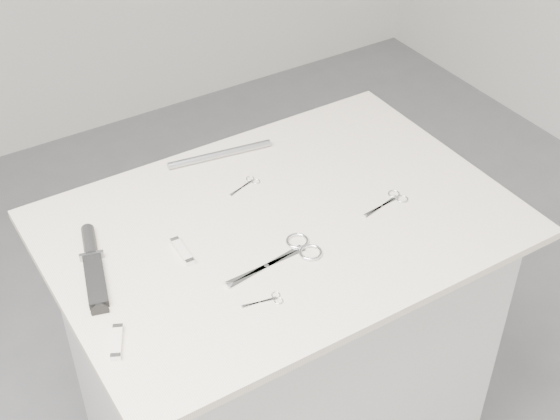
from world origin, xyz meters
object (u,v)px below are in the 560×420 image
plinth (282,362)px  sheathed_knife (93,262)px  embroidery_scissors_b (247,184)px  tiny_scissors (268,300)px  pocket_knife_b (182,251)px  large_shears (291,254)px  metal_rail (220,154)px  pocket_knife_a (117,342)px  embroidery_scissors_a (391,201)px

plinth → sheathed_knife: size_ratio=3.73×
plinth → embroidery_scissors_b: (0.00, 0.15, 0.47)m
embroidery_scissors_b → sheathed_knife: (-0.41, -0.07, 0.01)m
tiny_scissors → pocket_knife_b: bearing=122.7°
large_shears → metal_rail: metal_rail is taller
metal_rail → sheathed_knife: bearing=-153.3°
pocket_knife_a → metal_rail: bearing=-20.2°
plinth → pocket_knife_b: pocket_knife_b is taller
plinth → large_shears: 0.49m
large_shears → tiny_scissors: large_shears is taller
embroidery_scissors_a → embroidery_scissors_b: (-0.24, 0.23, -0.00)m
large_shears → sheathed_knife: sheathed_knife is taller
large_shears → pocket_knife_b: (-0.19, 0.12, 0.00)m
large_shears → tiny_scissors: (-0.11, -0.09, -0.00)m
large_shears → tiny_scissors: 0.14m
embroidery_scissors_a → large_shears: bearing=177.0°
large_shears → pocket_knife_b: bearing=142.2°
embroidery_scissors_a → pocket_knife_a: (-0.69, -0.07, 0.00)m
sheathed_knife → metal_rail: (0.40, 0.20, -0.00)m
large_shears → pocket_knife_b: 0.23m
metal_rail → embroidery_scissors_a: bearing=-55.6°
metal_rail → large_shears: bearing=-96.4°
embroidery_scissors_a → plinth: bearing=154.3°
embroidery_scissors_a → pocket_knife_b: pocket_knife_b is taller
embroidery_scissors_b → tiny_scissors: size_ratio=1.08×
embroidery_scissors_b → pocket_knife_a: bearing=-164.3°
embroidery_scissors_a → tiny_scissors: 0.42m
pocket_knife_a → metal_rail: 0.62m
embroidery_scissors_a → pocket_knife_b: bearing=159.9°
embroidery_scissors_a → metal_rail: bearing=115.1°
embroidery_scissors_b → embroidery_scissors_a: bearing=-60.7°
embroidery_scissors_b → sheathed_knife: bearing=172.2°
plinth → metal_rail: bearing=89.9°
embroidery_scissors_b → pocket_knife_b: size_ratio=1.02×
sheathed_knife → embroidery_scissors_b: bearing=-64.3°
tiny_scissors → metal_rail: (0.15, 0.48, 0.01)m
pocket_knife_a → pocket_knife_b: bearing=-26.8°
embroidery_scissors_a → pocket_knife_b: 0.49m
large_shears → sheathed_knife: size_ratio=0.91×
embroidery_scissors_b → metal_rail: size_ratio=0.34×
plinth → embroidery_scissors_a: 0.54m
large_shears → pocket_knife_b: size_ratio=2.52×
large_shears → metal_rail: (0.04, 0.39, 0.01)m
plinth → large_shears: (-0.04, -0.10, 0.47)m
embroidery_scissors_a → embroidery_scissors_b: bearing=127.8°
tiny_scissors → pocket_knife_a: bearing=-177.7°
plinth → embroidery_scissors_a: size_ratio=7.26×
tiny_scissors → sheathed_knife: bearing=144.6°
plinth → sheathed_knife: sheathed_knife is taller
large_shears → embroidery_scissors_a: 0.29m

